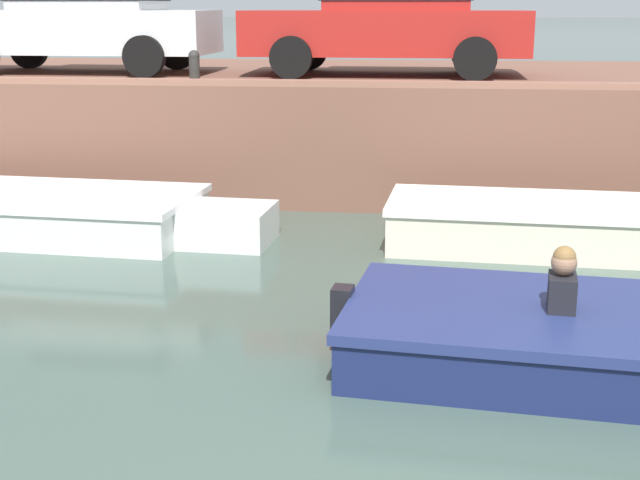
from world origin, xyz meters
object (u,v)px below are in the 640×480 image
Objects in this scene: boat_moored_central_cream at (606,228)px; car_leftmost_white at (84,17)px; boat_moored_west_white at (11,212)px; car_left_inner_red at (390,17)px; mooring_bollard_mid at (194,66)px.

car_leftmost_white reaches higher than boat_moored_central_cream.
car_leftmost_white is at bearing 94.94° from boat_moored_west_white.
car_left_inner_red reaches higher than mooring_bollard_mid.
boat_moored_central_cream is 1.29× the size of car_leftmost_white.
car_leftmost_white is 2.94m from mooring_bollard_mid.
boat_moored_west_white is 1.47× the size of car_leftmost_white.
car_left_inner_red is at bearing 39.64° from boat_moored_west_white.
car_left_inner_red is 3.18m from mooring_bollard_mid.
mooring_bollard_mid is at bearing -143.10° from car_left_inner_red.
car_leftmost_white reaches higher than mooring_bollard_mid.
boat_moored_central_cream reaches higher than boat_moored_west_white.
car_leftmost_white is 0.99× the size of car_left_inner_red.
boat_moored_central_cream is 5.02m from car_left_inner_red.
boat_moored_central_cream is 5.61m from mooring_bollard_mid.
mooring_bollard_mid reaches higher than boat_moored_west_white.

